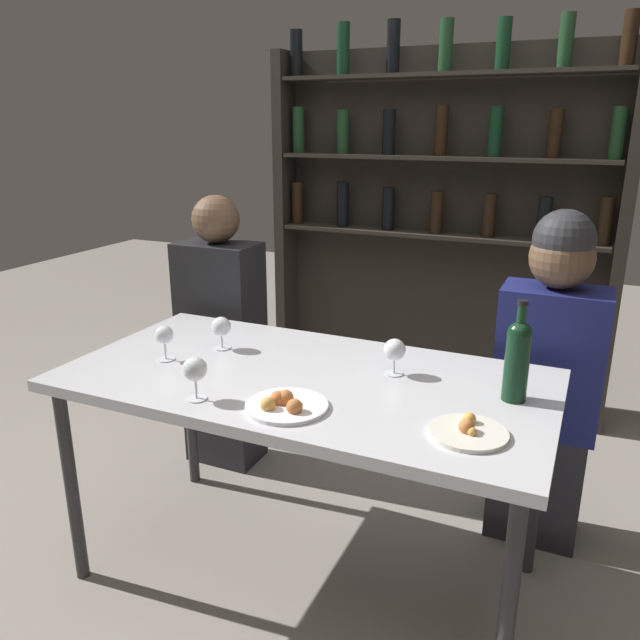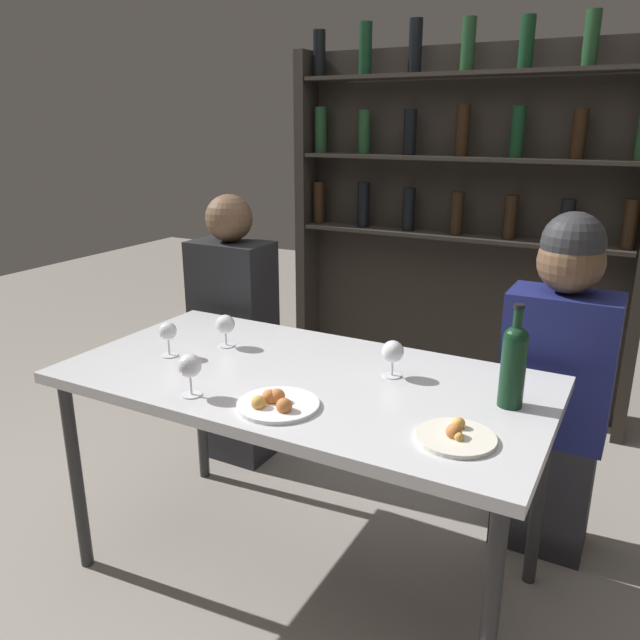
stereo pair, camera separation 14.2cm
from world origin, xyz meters
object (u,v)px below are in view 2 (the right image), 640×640
(wine_glass_3, at_px, (225,325))
(wine_bottle, at_px, (514,362))
(seated_person_left, at_px, (234,338))
(food_plate_1, at_px, (456,436))
(wine_glass_0, at_px, (168,333))
(seated_person_right, at_px, (555,389))
(wine_glass_2, at_px, (393,353))
(wine_glass_1, at_px, (190,367))
(food_plate_0, at_px, (276,403))

(wine_glass_3, bearing_deg, wine_bottle, -0.96)
(seated_person_left, bearing_deg, food_plate_1, -31.33)
(wine_glass_0, bearing_deg, seated_person_right, 28.75)
(wine_bottle, height_order, food_plate_1, wine_bottle)
(wine_bottle, bearing_deg, wine_glass_2, 173.81)
(wine_bottle, bearing_deg, wine_glass_3, 179.04)
(wine_glass_2, relative_size, food_plate_1, 0.58)
(wine_glass_1, distance_m, food_plate_0, 0.28)
(food_plate_0, bearing_deg, food_plate_1, 6.61)
(food_plate_0, relative_size, seated_person_right, 0.19)
(wine_glass_2, bearing_deg, seated_person_right, 45.89)
(food_plate_0, bearing_deg, wine_glass_3, 141.47)
(food_plate_0, xyz_separation_m, seated_person_left, (-0.75, 0.82, -0.18))
(wine_glass_0, height_order, wine_glass_3, wine_glass_0)
(wine_bottle, bearing_deg, food_plate_1, -105.92)
(wine_bottle, relative_size, wine_glass_1, 2.30)
(wine_glass_0, distance_m, food_plate_0, 0.57)
(wine_glass_0, distance_m, seated_person_right, 1.37)
(wine_glass_1, distance_m, seated_person_right, 1.27)
(wine_bottle, relative_size, wine_glass_3, 2.57)
(food_plate_1, bearing_deg, wine_glass_3, 163.04)
(wine_glass_0, bearing_deg, wine_glass_3, 56.64)
(seated_person_left, distance_m, seated_person_right, 1.39)
(wine_bottle, xyz_separation_m, food_plate_0, (-0.58, -0.33, -0.12))
(wine_glass_1, height_order, wine_glass_2, wine_glass_1)
(wine_glass_2, height_order, wine_glass_3, wine_glass_2)
(wine_glass_1, bearing_deg, food_plate_1, 8.18)
(wine_glass_0, relative_size, wine_glass_3, 1.03)
(wine_glass_0, relative_size, food_plate_1, 0.59)
(wine_glass_0, xyz_separation_m, wine_glass_2, (0.74, 0.20, -0.00))
(food_plate_1, relative_size, seated_person_right, 0.16)
(food_plate_1, height_order, seated_person_left, seated_person_left)
(wine_glass_2, distance_m, seated_person_right, 0.66)
(food_plate_1, bearing_deg, seated_person_right, 79.62)
(wine_glass_2, xyz_separation_m, food_plate_0, (-0.20, -0.37, -0.07))
(wine_glass_2, bearing_deg, food_plate_0, -118.86)
(seated_person_left, bearing_deg, wine_glass_2, -25.49)
(seated_person_right, bearing_deg, seated_person_left, -180.00)
(wine_glass_2, relative_size, seated_person_left, 0.10)
(wine_glass_1, relative_size, seated_person_left, 0.11)
(seated_person_left, bearing_deg, food_plate_0, -47.57)
(wine_glass_1, bearing_deg, seated_person_left, 119.14)
(wine_glass_0, xyz_separation_m, food_plate_0, (0.54, -0.17, -0.07))
(wine_bottle, height_order, wine_glass_1, wine_bottle)
(food_plate_0, bearing_deg, seated_person_left, 132.43)
(wine_glass_3, xyz_separation_m, seated_person_left, (-0.32, 0.48, -0.25))
(wine_glass_1, bearing_deg, wine_glass_3, 112.90)
(wine_glass_1, relative_size, wine_glass_2, 1.10)
(food_plate_1, bearing_deg, food_plate_0, -173.39)
(wine_glass_3, relative_size, food_plate_0, 0.50)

